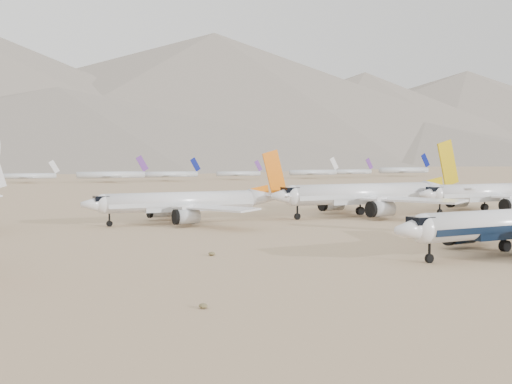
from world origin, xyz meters
TOP-DOWN VIEW (x-y plane):
  - ground at (0.00, 0.00)m, footprint 7000.00×7000.00m
  - row2_navy_widebody at (66.49, 50.16)m, footprint 49.53×48.44m
  - row2_gold_tail at (29.55, 55.15)m, footprint 52.98×51.82m
  - row2_orange_tail at (-15.52, 60.09)m, footprint 44.83×43.86m
  - distant_storage_row at (16.02, 309.30)m, footprint 579.93×63.17m
  - foothills at (526.68, 1100.00)m, footprint 4637.50×1395.00m

SIDE VIEW (x-z plane):
  - ground at x=0.00m, z-range 0.00..0.00m
  - distant_storage_row at x=16.02m, z-range -3.67..12.51m
  - row2_orange_tail at x=-15.52m, z-range -3.51..12.48m
  - row2_navy_widebody at x=66.49m, z-range -3.89..13.73m
  - row2_gold_tail at x=29.55m, z-range -4.16..14.71m
  - foothills at x=526.68m, z-range -10.35..144.65m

